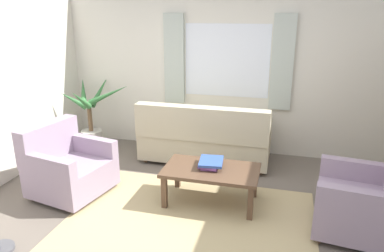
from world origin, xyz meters
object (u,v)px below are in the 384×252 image
at_px(armchair_left, 67,167).
at_px(potted_plant, 91,119).
at_px(armchair_right, 365,202).
at_px(couch, 204,139).
at_px(coffee_table, 211,173).
at_px(book_stack_on_table, 211,163).

height_order(armchair_left, potted_plant, potted_plant).
height_order(armchair_left, armchair_right, same).
bearing_deg(armchair_left, potted_plant, 30.09).
distance_m(armchair_left, potted_plant, 1.57).
distance_m(couch, armchair_left, 1.97).
bearing_deg(potted_plant, couch, -3.05).
distance_m(couch, coffee_table, 1.21).
height_order(couch, potted_plant, potted_plant).
relative_size(armchair_left, armchair_right, 1.05).
xyz_separation_m(armchair_left, armchair_right, (3.38, 0.02, 0.00)).
bearing_deg(armchair_left, book_stack_on_table, -69.88).
bearing_deg(armchair_right, book_stack_on_table, -91.13).
bearing_deg(armchair_left, armchair_right, -78.36).
bearing_deg(armchair_left, coffee_table, -71.64).
distance_m(armchair_right, coffee_table, 1.63).
distance_m(armchair_left, book_stack_on_table, 1.77).
relative_size(couch, coffee_table, 1.73).
xyz_separation_m(couch, book_stack_on_table, (0.33, -1.11, 0.12)).
xyz_separation_m(armchair_left, coffee_table, (1.76, 0.22, 0.03)).
xyz_separation_m(armchair_left, book_stack_on_table, (1.74, 0.27, 0.13)).
relative_size(armchair_right, potted_plant, 0.78).
distance_m(armchair_right, book_stack_on_table, 1.66).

